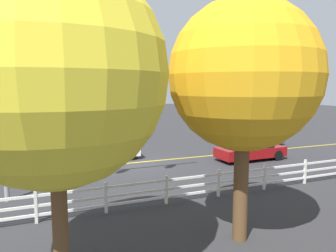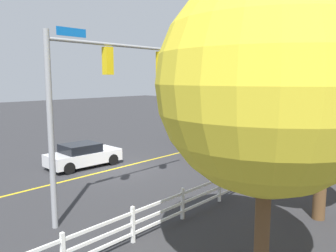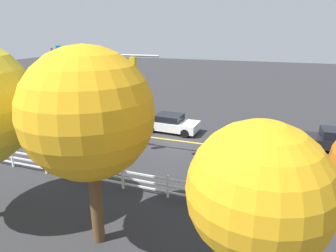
{
  "view_description": "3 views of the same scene",
  "coord_description": "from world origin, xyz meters",
  "px_view_note": "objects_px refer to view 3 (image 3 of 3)",
  "views": [
    {
      "loc": [
        5.18,
        18.57,
        4.59
      ],
      "look_at": [
        -1.48,
        2.43,
        2.45
      ],
      "focal_mm": 34.88,
      "sensor_mm": 36.0,
      "label": 1
    },
    {
      "loc": [
        11.78,
        14.51,
        4.97
      ],
      "look_at": [
        -0.99,
        2.92,
        2.56
      ],
      "focal_mm": 36.13,
      "sensor_mm": 36.0,
      "label": 2
    },
    {
      "loc": [
        -5.85,
        18.31,
        7.45
      ],
      "look_at": [
        -0.02,
        2.18,
        1.78
      ],
      "focal_mm": 30.93,
      "sensor_mm": 36.0,
      "label": 3
    }
  ],
  "objects_px": {
    "car_1": "(290,158)",
    "tree_1": "(258,193)",
    "tree_2": "(88,114)",
    "car_0": "(171,123)"
  },
  "relations": [
    {
      "from": "car_0",
      "to": "tree_2",
      "type": "relative_size",
      "value": 0.59
    },
    {
      "from": "car_0",
      "to": "tree_2",
      "type": "bearing_deg",
      "value": -79.84
    },
    {
      "from": "car_1",
      "to": "tree_1",
      "type": "xyz_separation_m",
      "value": [
        1.45,
        10.54,
        3.52
      ]
    },
    {
      "from": "car_0",
      "to": "car_1",
      "type": "relative_size",
      "value": 0.96
    },
    {
      "from": "car_1",
      "to": "tree_1",
      "type": "bearing_deg",
      "value": 81.02
    },
    {
      "from": "tree_2",
      "to": "tree_1",
      "type": "bearing_deg",
      "value": 161.34
    },
    {
      "from": "car_1",
      "to": "tree_2",
      "type": "height_order",
      "value": "tree_2"
    },
    {
      "from": "car_1",
      "to": "car_0",
      "type": "bearing_deg",
      "value": -25.22
    },
    {
      "from": "car_1",
      "to": "tree_2",
      "type": "xyz_separation_m",
      "value": [
        6.89,
        8.71,
        4.24
      ]
    },
    {
      "from": "tree_1",
      "to": "tree_2",
      "type": "height_order",
      "value": "tree_2"
    }
  ]
}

